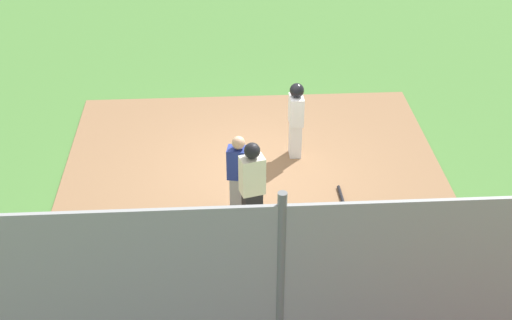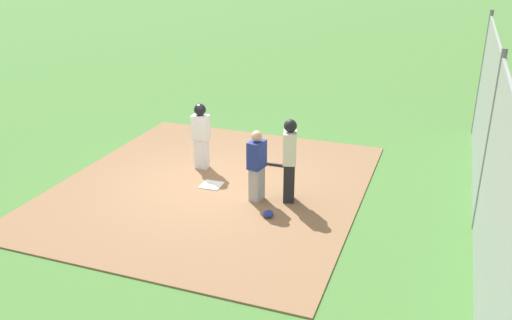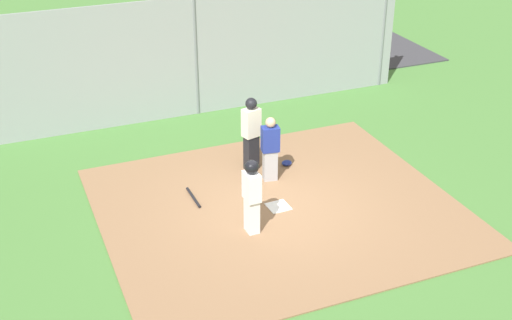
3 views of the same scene
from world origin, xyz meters
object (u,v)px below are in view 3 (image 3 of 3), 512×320
parked_car_red (79,69)px  baseball_bat (193,197)px  umpire (251,132)px  runner (252,192)px  catcher_mask (287,163)px  parked_car_blue (159,46)px  home_plate (278,207)px  catcher (270,148)px

parked_car_red → baseball_bat: bearing=-75.3°
umpire → runner: umpire is taller
umpire → runner: size_ratio=1.12×
catcher_mask → parked_car_blue: 8.07m
home_plate → parked_car_red: size_ratio=0.10×
home_plate → parked_car_blue: parked_car_blue is taller
home_plate → parked_car_red: 8.86m
catcher → baseball_bat: size_ratio=1.78×
runner → baseball_bat: 1.95m
umpire → catcher_mask: 1.19m
parked_car_blue → parked_car_red: bearing=-156.1°
home_plate → baseball_bat: size_ratio=0.52×
home_plate → parked_car_blue: (-0.08, -9.63, 0.57)m
runner → parked_car_blue: 10.30m
parked_car_blue → parked_car_red: 2.97m
catcher → runner: bearing=-22.9°
home_plate → runner: 1.36m
umpire → runner: 2.60m
catcher_mask → runner: bearing=51.6°
home_plate → catcher_mask: catcher_mask is taller
runner → umpire: bearing=67.1°
parked_car_blue → baseball_bat: bearing=-100.3°
home_plate → catcher_mask: bearing=-120.0°
home_plate → umpire: size_ratio=0.25×
home_plate → catcher: (-0.31, -1.16, 0.76)m
parked_car_blue → parked_car_red: size_ratio=0.97×
runner → parked_car_red: 9.25m
catcher → parked_car_blue: 8.47m
catcher → runner: 2.13m
baseball_bat → catcher_mask: 2.55m
runner → parked_car_red: (1.80, -9.06, -0.29)m
home_plate → runner: (0.84, 0.62, 0.86)m
runner → baseball_bat: runner is taller
home_plate → parked_car_red: bearing=-72.6°
umpire → parked_car_blue: size_ratio=0.41×
runner → catcher_mask: size_ratio=6.46×
umpire → parked_car_red: (2.77, -6.65, -0.33)m
catcher → umpire: (0.19, -0.63, 0.15)m
baseball_bat → umpire: bearing=115.1°
home_plate → catcher: bearing=-105.0°
parked_car_blue → home_plate: bearing=-90.2°
catcher_mask → parked_car_red: bearing=-62.3°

